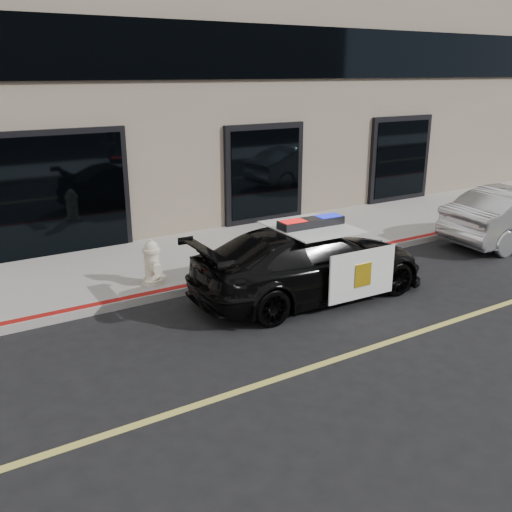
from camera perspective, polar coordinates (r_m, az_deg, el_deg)
ground at (r=7.92m, az=0.67°, el=-12.66°), size 120.00×120.00×0.00m
sidewalk_n at (r=12.24m, az=-12.71°, el=-1.35°), size 60.00×3.50×0.15m
police_car at (r=10.60m, az=5.43°, el=-0.58°), size 2.29×4.73×1.51m
fire_hydrant at (r=11.01m, az=-10.34°, el=-0.71°), size 0.40×0.55×0.88m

